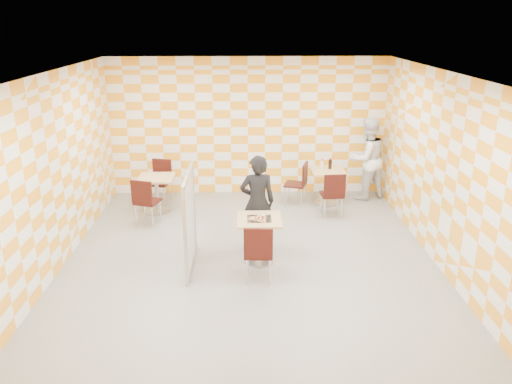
% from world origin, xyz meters
% --- Properties ---
extents(room_shell, '(7.00, 7.00, 7.00)m').
position_xyz_m(room_shell, '(0.00, 0.54, 1.50)').
color(room_shell, gray).
rests_on(room_shell, ground).
extents(main_table, '(0.70, 0.70, 0.75)m').
position_xyz_m(main_table, '(0.15, 0.07, 0.51)').
color(main_table, '#D8B574').
rests_on(main_table, ground).
extents(second_table, '(0.70, 0.70, 0.75)m').
position_xyz_m(second_table, '(1.66, 2.71, 0.51)').
color(second_table, '#D8B574').
rests_on(second_table, ground).
extents(empty_table, '(0.70, 0.70, 0.75)m').
position_xyz_m(empty_table, '(-1.85, 2.31, 0.51)').
color(empty_table, '#D8B574').
rests_on(empty_table, ground).
extents(chair_main_front, '(0.44, 0.45, 0.92)m').
position_xyz_m(chair_main_front, '(0.12, -0.64, 0.54)').
color(chair_main_front, black).
rests_on(chair_main_front, ground).
extents(chair_second_front, '(0.45, 0.46, 0.92)m').
position_xyz_m(chair_second_front, '(1.65, 1.92, 0.54)').
color(chair_second_front, black).
rests_on(chair_second_front, ground).
extents(chair_second_side, '(0.54, 0.53, 0.92)m').
position_xyz_m(chair_second_side, '(1.07, 2.64, 0.54)').
color(chair_second_side, black).
rests_on(chair_second_side, ground).
extents(chair_empty_near, '(0.53, 0.54, 0.92)m').
position_xyz_m(chair_empty_near, '(-1.96, 1.61, 0.54)').
color(chair_empty_near, black).
rests_on(chair_empty_near, ground).
extents(chair_empty_far, '(0.51, 0.52, 0.92)m').
position_xyz_m(chair_empty_far, '(-1.87, 2.91, 0.54)').
color(chair_empty_far, black).
rests_on(chair_empty_far, ground).
extents(partition, '(0.08, 1.38, 1.55)m').
position_xyz_m(partition, '(-0.94, -0.04, 0.79)').
color(partition, white).
rests_on(partition, ground).
extents(man_dark, '(0.64, 0.46, 1.64)m').
position_xyz_m(man_dark, '(0.13, 0.63, 0.82)').
color(man_dark, black).
rests_on(man_dark, ground).
extents(man_white, '(1.07, 0.97, 1.79)m').
position_xyz_m(man_white, '(2.55, 3.05, 0.89)').
color(man_white, white).
rests_on(man_white, ground).
extents(pizza_on_foil, '(0.40, 0.40, 0.04)m').
position_xyz_m(pizza_on_foil, '(0.15, 0.05, 0.77)').
color(pizza_on_foil, silver).
rests_on(pizza_on_foil, main_table).
extents(sport_bottle, '(0.06, 0.06, 0.20)m').
position_xyz_m(sport_bottle, '(1.56, 2.86, 0.84)').
color(sport_bottle, white).
rests_on(sport_bottle, second_table).
extents(soda_bottle, '(0.07, 0.07, 0.23)m').
position_xyz_m(soda_bottle, '(1.72, 2.81, 0.85)').
color(soda_bottle, black).
rests_on(soda_bottle, second_table).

